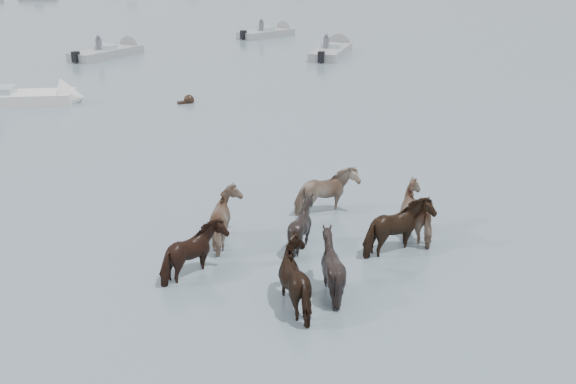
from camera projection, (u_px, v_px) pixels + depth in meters
ground at (283, 322)px, 10.92m from camera, size 400.00×400.00×0.00m
pony_herd at (318, 235)px, 13.14m from camera, size 6.59×4.56×1.37m
swimming_pony at (188, 100)px, 26.15m from camera, size 0.72×0.44×0.44m
motorboat_b at (25, 98)px, 25.94m from camera, size 6.01×4.11×1.92m
motorboat_c at (116, 51)px, 37.47m from camera, size 5.33×3.71×1.92m
motorboat_d at (334, 50)px, 38.04m from camera, size 5.42×4.90×1.92m
motorboat_e at (273, 33)px, 45.52m from camera, size 5.05×2.42×1.92m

